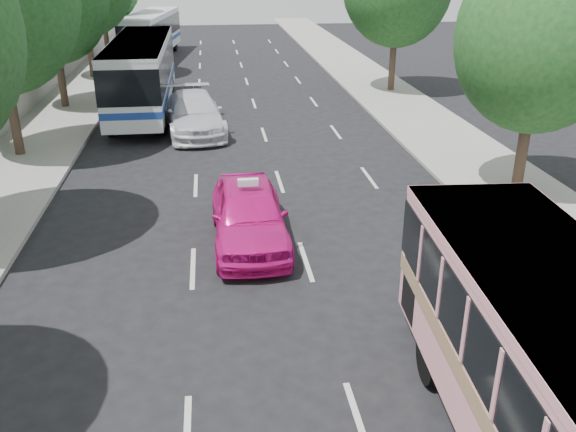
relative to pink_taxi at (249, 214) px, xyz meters
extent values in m
plane|color=black|center=(0.37, -5.30, -0.84)|extent=(120.00, 120.00, 0.00)
cube|color=#9E998E|center=(-8.13, 14.70, -0.77)|extent=(4.00, 90.00, 0.15)
cube|color=#9E998E|center=(8.87, 14.70, -0.78)|extent=(4.00, 90.00, 0.12)
cube|color=#9E998E|center=(-9.93, 14.70, 0.06)|extent=(0.30, 90.00, 1.50)
cylinder|color=#38281E|center=(-8.33, 8.70, 1.06)|extent=(0.36, 0.36, 3.80)
cylinder|color=#38281E|center=(-8.23, 16.70, 0.91)|extent=(0.36, 0.36, 3.50)
cylinder|color=#38281E|center=(-8.13, 24.70, 1.15)|extent=(0.36, 0.36, 3.99)
cylinder|color=#38281E|center=(-8.33, 32.70, 1.02)|extent=(0.36, 0.36, 3.72)
cylinder|color=#38281E|center=(9.07, 2.70, 0.77)|extent=(0.36, 0.36, 3.23)
ellipsoid|color=#18451C|center=(9.07, 2.70, 4.17)|extent=(5.10, 5.10, 5.87)
sphere|color=#18451C|center=(9.47, 2.40, 5.19)|extent=(3.32, 3.31, 3.31)
cylinder|color=#38281E|center=(9.37, 18.70, 1.06)|extent=(0.36, 0.36, 3.80)
cylinder|color=black|center=(2.93, -6.28, -0.33)|extent=(0.36, 1.04, 1.02)
cylinder|color=black|center=(5.08, -6.41, -0.33)|extent=(0.36, 1.04, 1.02)
imported|color=#DB1381|center=(0.00, 0.00, 0.00)|extent=(2.02, 4.95, 1.68)
imported|color=silver|center=(-1.63, 11.48, 0.00)|extent=(2.98, 6.04, 1.69)
cube|color=silver|center=(-4.13, 15.41, 1.19)|extent=(2.54, 11.74, 2.98)
cube|color=black|center=(-4.13, 15.41, 1.55)|extent=(2.59, 11.77, 1.47)
cube|color=navy|center=(-4.13, 15.41, 0.43)|extent=(2.58, 11.76, 0.29)
cube|color=silver|center=(-4.13, 15.41, 2.61)|extent=(2.56, 11.76, 0.14)
cylinder|color=black|center=(-5.25, 19.12, -0.30)|extent=(0.32, 1.08, 1.08)
cylinder|color=black|center=(-3.05, 19.13, -0.30)|extent=(0.32, 1.08, 1.08)
cylinder|color=black|center=(-5.21, 11.30, -0.30)|extent=(0.32, 1.08, 1.08)
cylinder|color=black|center=(-3.02, 11.31, -0.30)|extent=(0.32, 1.08, 1.08)
cube|color=white|center=(-5.01, 32.69, 1.03)|extent=(3.72, 11.01, 2.75)
cube|color=black|center=(-5.01, 32.69, 1.36)|extent=(3.78, 11.05, 1.35)
cube|color=navy|center=(-5.01, 32.69, 0.33)|extent=(3.77, 11.04, 0.27)
cube|color=white|center=(-5.01, 32.69, 2.34)|extent=(3.75, 11.03, 0.13)
cylinder|color=black|center=(-5.54, 36.21, -0.35)|extent=(0.42, 1.02, 0.99)
cylinder|color=black|center=(-3.56, 35.94, -0.35)|extent=(0.42, 1.02, 0.99)
cylinder|color=black|center=(-6.51, 29.08, -0.35)|extent=(0.42, 1.02, 0.99)
cylinder|color=black|center=(-4.53, 28.81, -0.35)|extent=(0.42, 1.02, 0.99)
cube|color=silver|center=(0.00, 0.00, 0.93)|extent=(0.55, 0.18, 0.18)
camera|label=1|loc=(-0.86, -15.12, 6.53)|focal=38.00mm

